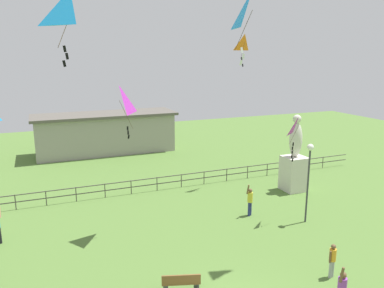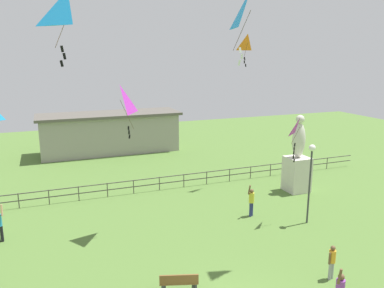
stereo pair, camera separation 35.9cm
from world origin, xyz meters
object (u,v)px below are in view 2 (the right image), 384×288
at_px(kite_0, 120,101).
at_px(lamppost, 311,167).
at_px(kite_5, 251,11).
at_px(person_2, 332,260).
at_px(kite_6, 248,43).
at_px(kite_2, 299,129).
at_px(statue_monument, 297,165).
at_px(park_bench, 179,282).
at_px(kite_1, 69,13).
at_px(person_3, 251,200).

bearing_deg(kite_0, lamppost, -15.44).
bearing_deg(kite_5, person_2, -21.32).
bearing_deg(kite_6, kite_2, -93.29).
bearing_deg(kite_2, statue_monument, 52.87).
distance_m(kite_2, kite_6, 7.94).
height_order(statue_monument, kite_6, kite_6).
xyz_separation_m(kite_2, kite_6, (0.37, 6.51, 4.54)).
bearing_deg(person_2, kite_6, 78.86).
bearing_deg(kite_0, kite_2, -14.10).
bearing_deg(person_2, park_bench, 167.72).
relative_size(person_2, kite_5, 0.57).
xyz_separation_m(lamppost, park_bench, (-8.70, -3.52, -2.76)).
distance_m(person_2, kite_1, 13.52).
distance_m(park_bench, kite_0, 8.90).
distance_m(statue_monument, person_3, 5.69).
relative_size(statue_monument, park_bench, 3.36).
distance_m(kite_0, kite_6, 10.65).
height_order(person_3, kite_0, kite_0).
bearing_deg(kite_5, kite_6, 61.21).
relative_size(kite_2, kite_5, 0.94).
bearing_deg(lamppost, park_bench, -157.97).
distance_m(person_3, kite_0, 9.25).
xyz_separation_m(statue_monument, kite_2, (-3.14, -4.15, 3.43)).
distance_m(person_3, kite_5, 11.56).
distance_m(statue_monument, person_2, 10.73).
xyz_separation_m(kite_0, kite_1, (-2.53, -5.70, 3.45)).
relative_size(person_3, kite_5, 0.73).
bearing_deg(person_2, person_3, 89.07).
distance_m(kite_1, kite_5, 6.13).
xyz_separation_m(park_bench, kite_2, (8.10, 3.91, 4.79)).
bearing_deg(lamppost, person_2, -117.58).
relative_size(park_bench, person_2, 1.04).
relative_size(statue_monument, lamppost, 1.18).
xyz_separation_m(kite_2, kite_5, (-5.36, -3.92, 5.27)).
distance_m(lamppost, person_2, 5.98).
distance_m(person_3, kite_1, 14.30).
distance_m(statue_monument, kite_1, 18.51).
height_order(park_bench, kite_5, kite_5).
distance_m(person_3, kite_6, 10.38).
relative_size(park_bench, kite_1, 0.70).
bearing_deg(kite_0, statue_monument, 8.95).
distance_m(park_bench, kite_5, 10.43).
height_order(kite_0, kite_2, kite_0).
distance_m(park_bench, kite_6, 16.35).
relative_size(person_2, kite_6, 0.70).
height_order(person_3, kite_6, kite_6).
bearing_deg(lamppost, statue_monument, 60.74).
xyz_separation_m(person_2, kite_6, (2.31, 11.76, 8.94)).
xyz_separation_m(person_2, person_3, (0.11, 6.77, 0.10)).
bearing_deg(kite_0, kite_6, 24.60).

